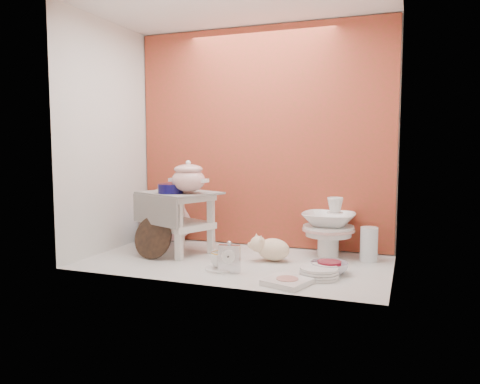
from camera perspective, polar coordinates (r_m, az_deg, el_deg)
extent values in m
plane|color=silver|center=(2.84, -0.52, -8.49)|extent=(1.80, 1.80, 0.00)
cube|color=#B3332C|center=(3.22, 2.62, 6.65)|extent=(1.80, 0.06, 1.50)
cube|color=silver|center=(3.18, -15.98, 6.45)|extent=(0.06, 1.00, 1.50)
cube|color=silver|center=(2.58, 18.67, 6.62)|extent=(0.06, 1.00, 1.50)
cube|color=white|center=(2.87, -0.55, 21.99)|extent=(1.80, 1.00, 0.06)
cylinder|color=#0D0947|center=(2.95, -8.46, 0.42)|extent=(0.19, 0.19, 0.06)
imported|color=white|center=(3.39, -10.24, -4.08)|extent=(0.30, 0.30, 0.25)
cube|color=silver|center=(2.58, -1.30, -7.93)|extent=(0.12, 0.06, 0.17)
ellipsoid|color=beige|center=(2.84, 4.11, -6.97)|extent=(0.26, 0.18, 0.15)
cylinder|color=white|center=(2.66, -2.32, -9.34)|extent=(0.24, 0.24, 0.01)
imported|color=white|center=(2.64, -2.32, -8.23)|extent=(0.12, 0.12, 0.09)
cube|color=white|center=(2.39, 5.79, -10.85)|extent=(0.26, 0.26, 0.03)
cylinder|color=white|center=(2.53, 9.61, -9.65)|extent=(0.27, 0.27, 0.06)
imported|color=silver|center=(2.62, 10.84, -9.10)|extent=(0.23, 0.23, 0.06)
cylinder|color=silver|center=(2.93, 15.47, -6.18)|extent=(0.14, 0.14, 0.21)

